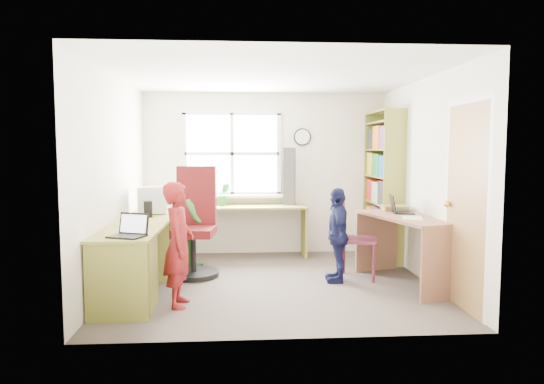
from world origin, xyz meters
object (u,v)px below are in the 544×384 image
at_px(bookshelf, 383,189).
at_px(crt_monitor, 152,200).
at_px(wooden_chair, 352,234).
at_px(potted_plant, 224,194).
at_px(person_navy, 337,235).
at_px(laptop_right, 399,209).
at_px(laptop_left, 130,231).
at_px(l_desk, 156,251).
at_px(cd_tower, 289,176).
at_px(right_desk, 407,235).
at_px(person_green, 195,221).
at_px(swivel_chair, 195,229).
at_px(person_red, 179,244).

relative_size(bookshelf, crt_monitor, 5.12).
relative_size(wooden_chair, potted_plant, 3.07).
xyz_separation_m(bookshelf, person_navy, (-0.89, -1.16, -0.44)).
bearing_deg(laptop_right, laptop_left, 120.15).
xyz_separation_m(l_desk, person_navy, (2.07, 0.31, 0.10)).
distance_m(laptop_left, cd_tower, 3.08).
xyz_separation_m(right_desk, person_navy, (-0.79, 0.16, -0.02)).
xyz_separation_m(right_desk, person_green, (-2.52, 0.90, 0.06)).
bearing_deg(crt_monitor, cd_tower, 12.07).
relative_size(l_desk, crt_monitor, 7.20).
bearing_deg(right_desk, laptop_right, 78.95).
bearing_deg(laptop_right, swivel_chair, 91.70).
bearing_deg(right_desk, person_red, 178.45).
relative_size(bookshelf, laptop_left, 5.46).
height_order(right_desk, person_navy, person_navy).
height_order(swivel_chair, person_navy, swivel_chair).
relative_size(swivel_chair, person_red, 1.08).
relative_size(bookshelf, person_navy, 1.88).
xyz_separation_m(wooden_chair, laptop_left, (-2.39, -1.18, 0.26)).
relative_size(l_desk, person_red, 2.37).
relative_size(right_desk, bookshelf, 0.72).
bearing_deg(person_navy, person_green, -109.41).
bearing_deg(person_red, person_green, -1.03).
relative_size(l_desk, right_desk, 1.96).
xyz_separation_m(swivel_chair, person_red, (-0.04, -1.22, 0.04)).
height_order(l_desk, crt_monitor, crt_monitor).
bearing_deg(potted_plant, person_navy, -46.28).
distance_m(person_red, person_green, 1.52).
xyz_separation_m(crt_monitor, person_red, (0.51, -1.40, -0.30)).
relative_size(bookshelf, potted_plant, 6.48).
distance_m(cd_tower, person_navy, 1.65).
bearing_deg(l_desk, person_red, -57.21).
relative_size(l_desk, person_green, 2.32).
relative_size(laptop_left, person_red, 0.31).
height_order(right_desk, cd_tower, cd_tower).
bearing_deg(person_red, laptop_left, 119.14).
distance_m(wooden_chair, person_red, 2.19).
bearing_deg(l_desk, potted_plant, 68.68).
relative_size(crt_monitor, laptop_right, 1.15).
xyz_separation_m(potted_plant, person_green, (-0.35, -0.71, -0.28)).
bearing_deg(laptop_right, potted_plant, 67.21).
distance_m(l_desk, bookshelf, 3.35).
relative_size(bookshelf, person_green, 1.65).
bearing_deg(right_desk, cd_tower, 110.96).
relative_size(laptop_right, person_green, 0.28).
height_order(l_desk, person_red, person_red).
distance_m(l_desk, cd_tower, 2.53).
distance_m(wooden_chair, laptop_left, 2.68).
bearing_deg(wooden_chair, l_desk, -152.76).
bearing_deg(laptop_left, cd_tower, 76.87).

